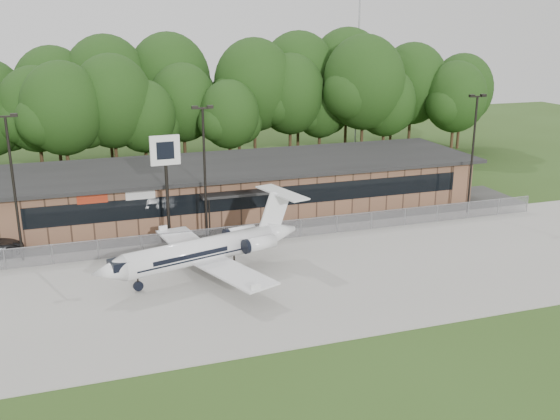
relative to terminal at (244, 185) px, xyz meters
name	(u,v)px	position (x,y,z in m)	size (l,w,h in m)	color
ground	(362,328)	(0.00, -23.94, -2.18)	(160.00, 160.00, 0.00)	#314B1A
apron	(309,274)	(0.00, -15.94, -2.14)	(64.00, 18.00, 0.08)	#9E9B93
parking_lot	(259,223)	(0.00, -4.44, -2.15)	(50.00, 9.00, 0.06)	#383835
terminal	(244,185)	(0.00, 0.00, 0.00)	(41.00, 11.65, 4.30)	brown
fence	(276,231)	(0.00, -8.94, -1.40)	(46.00, 0.04, 1.52)	gray
treeline	(201,101)	(0.00, 18.06, 5.32)	(72.00, 12.00, 15.00)	#183310
radio_mast	(358,50)	(22.00, 24.06, 10.32)	(0.20, 0.20, 25.00)	gray
light_pole_left	(13,178)	(-18.00, -7.44, 3.80)	(1.55, 0.30, 10.23)	black
light_pole_mid	(204,164)	(-5.00, -7.44, 3.80)	(1.55, 0.30, 10.23)	black
light_pole_right	(473,145)	(18.00, -7.44, 3.80)	(1.55, 0.30, 10.23)	black
business_jet	(208,250)	(-6.32, -14.05, -0.42)	(14.50, 13.02, 4.92)	white
pole_sign	(166,162)	(-7.77, -7.14, 4.09)	(2.16, 0.36, 8.20)	black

